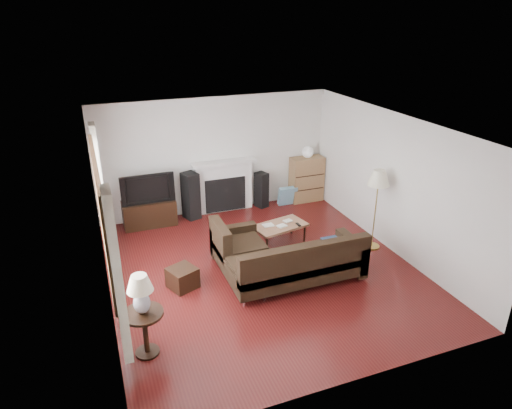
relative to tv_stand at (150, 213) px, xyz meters
name	(u,v)px	position (x,y,z in m)	size (l,w,h in m)	color
room	(263,203)	(1.51, -2.48, 0.99)	(5.10, 5.60, 2.54)	#511312
window	(102,213)	(-0.94, -2.68, 1.29)	(0.12, 2.74, 1.54)	brown
curtain_near	(118,278)	(-0.89, -4.20, 1.14)	(0.10, 0.35, 2.10)	beige
curtain_far	(100,186)	(-0.89, -1.16, 1.14)	(0.10, 0.35, 2.10)	beige
fireplace	(224,186)	(1.66, 0.16, 0.31)	(1.40, 0.26, 1.15)	white
tv_stand	(150,213)	(0.00, 0.00, 0.00)	(1.06, 0.48, 0.53)	black
television	(147,187)	(0.00, 0.00, 0.57)	(1.06, 0.14, 0.61)	black
speaker_left	(191,196)	(0.89, 0.04, 0.24)	(0.28, 0.33, 1.00)	black
speaker_right	(261,190)	(2.50, 0.07, 0.13)	(0.22, 0.27, 0.80)	black
bookshelf	(306,179)	(3.60, 0.05, 0.25)	(0.75, 0.36, 1.03)	olive
globe_lamp	(308,152)	(3.60, 0.05, 0.90)	(0.26, 0.26, 0.26)	white
sectional_sofa	(297,260)	(1.90, -3.00, 0.12)	(2.40, 1.75, 0.77)	black
coffee_table	(280,234)	(2.18, -1.69, -0.07)	(0.99, 0.54, 0.39)	#906245
footstool	(182,278)	(0.13, -2.51, -0.09)	(0.40, 0.40, 0.34)	black
floor_lamp	(375,210)	(3.73, -2.45, 0.50)	(0.39, 0.39, 1.52)	#A48A39
side_table	(145,333)	(-0.64, -3.86, 0.05)	(0.51, 0.51, 0.64)	black
table_lamp	(141,295)	(-0.64, -3.86, 0.64)	(0.33, 0.33, 0.53)	silver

